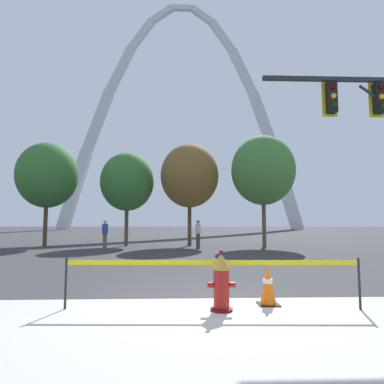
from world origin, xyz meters
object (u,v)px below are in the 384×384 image
Objects in this scene: fire_hydrant at (221,282)px; traffic_cone_by_hydrant at (268,284)px; pedestrian_standing_center at (198,234)px; monument_arch at (182,127)px; pedestrian_walking_left at (105,234)px.

traffic_cone_by_hydrant is (0.87, 0.35, -0.11)m from fire_hydrant.
pedestrian_standing_center is (-0.55, 12.57, 0.46)m from traffic_cone_by_hydrant.
traffic_cone_by_hydrant is at bearing -88.85° from monument_arch.
pedestrian_walking_left and pedestrian_standing_center have the same top height.
traffic_cone_by_hydrant is at bearing 22.10° from fire_hydrant.
fire_hydrant is at bearing -157.90° from traffic_cone_by_hydrant.
monument_arch is at bearing 90.81° from pedestrian_standing_center.
monument_arch is at bearing 90.36° from fire_hydrant.
monument_arch reaches higher than traffic_cone_by_hydrant.
fire_hydrant is 1.36× the size of traffic_cone_by_hydrant.
pedestrian_walking_left is 1.00× the size of pedestrian_standing_center.
pedestrian_standing_center is at bearing 1.70° from pedestrian_walking_left.
fire_hydrant is 0.02× the size of monument_arch.
monument_arch is 54.91m from pedestrian_standing_center.
pedestrian_standing_center is at bearing 88.56° from fire_hydrant.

